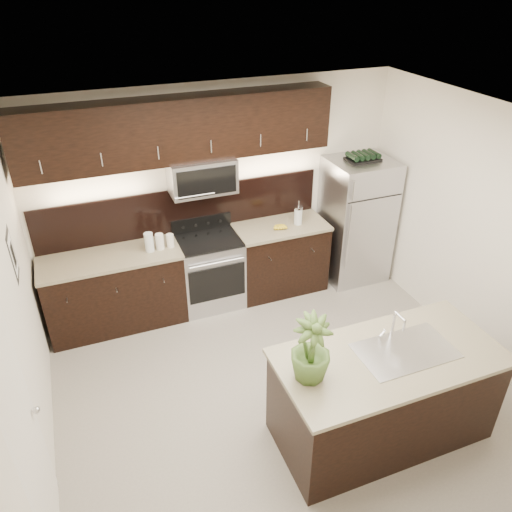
# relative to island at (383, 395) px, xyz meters

# --- Properties ---
(ground) EXTENTS (4.50, 4.50, 0.00)m
(ground) POSITION_rel_island_xyz_m (-0.60, 0.87, -0.47)
(ground) COLOR gray
(ground) RESTS_ON ground
(room_walls) EXTENTS (4.52, 4.02, 2.71)m
(room_walls) POSITION_rel_island_xyz_m (-0.71, 0.83, 1.22)
(room_walls) COLOR silver
(room_walls) RESTS_ON ground
(counter_run) EXTENTS (3.51, 0.65, 0.94)m
(counter_run) POSITION_rel_island_xyz_m (-1.06, 2.56, -0.00)
(counter_run) COLOR black
(counter_run) RESTS_ON ground
(upper_fixtures) EXTENTS (3.49, 0.40, 1.66)m
(upper_fixtures) POSITION_rel_island_xyz_m (-1.03, 2.71, 1.67)
(upper_fixtures) COLOR black
(upper_fixtures) RESTS_ON counter_run
(island) EXTENTS (1.96, 0.96, 0.94)m
(island) POSITION_rel_island_xyz_m (0.00, 0.00, 0.00)
(island) COLOR black
(island) RESTS_ON ground
(sink_faucet) EXTENTS (0.84, 0.50, 0.28)m
(sink_faucet) POSITION_rel_island_xyz_m (0.15, 0.01, 0.48)
(sink_faucet) COLOR silver
(sink_faucet) RESTS_ON island
(refrigerator) EXTENTS (0.81, 0.73, 1.67)m
(refrigerator) POSITION_rel_island_xyz_m (1.18, 2.50, 0.37)
(refrigerator) COLOR #B2B2B7
(refrigerator) RESTS_ON ground
(wine_rack) EXTENTS (0.41, 0.26, 0.10)m
(wine_rack) POSITION_rel_island_xyz_m (1.18, 2.50, 1.25)
(wine_rack) COLOR black
(wine_rack) RESTS_ON refrigerator
(plant) EXTENTS (0.35, 0.35, 0.58)m
(plant) POSITION_rel_island_xyz_m (-0.76, 0.03, 0.76)
(plant) COLOR #405C25
(plant) RESTS_ON island
(canisters) EXTENTS (0.34, 0.10, 0.23)m
(canisters) POSITION_rel_island_xyz_m (-1.47, 2.52, 0.57)
(canisters) COLOR silver
(canisters) RESTS_ON counter_run
(french_press) EXTENTS (0.11, 0.11, 0.31)m
(french_press) POSITION_rel_island_xyz_m (0.33, 2.51, 0.58)
(french_press) COLOR silver
(french_press) RESTS_ON counter_run
(bananas) EXTENTS (0.20, 0.17, 0.06)m
(bananas) POSITION_rel_island_xyz_m (0.01, 2.48, 0.50)
(bananas) COLOR gold
(bananas) RESTS_ON counter_run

